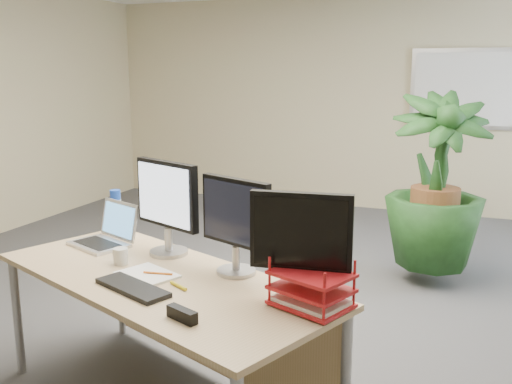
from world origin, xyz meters
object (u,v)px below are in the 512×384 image
at_px(monitor_right, 236,220).
at_px(floor_plant, 435,195).
at_px(desk, 177,299).
at_px(monitor_left, 167,202).
at_px(laptop, 107,234).

bearing_deg(monitor_right, floor_plant, 69.80).
relative_size(desk, monitor_right, 4.17).
bearing_deg(monitor_left, desk, -53.50).
bearing_deg(monitor_right, desk, -164.34).
bearing_deg(laptop, monitor_left, -5.28).
distance_m(floor_plant, monitor_right, 2.42).
bearing_deg(laptop, monitor_right, -11.98).
relative_size(floor_plant, monitor_left, 2.81).
height_order(monitor_left, monitor_right, monitor_left).
xyz_separation_m(desk, floor_plant, (1.14, 2.34, 0.17)).
xyz_separation_m(floor_plant, monitor_left, (-1.31, -2.10, 0.29)).
relative_size(floor_plant, laptop, 3.50).
bearing_deg(monitor_left, floor_plant, 58.05).
bearing_deg(monitor_right, monitor_left, 162.16).
height_order(desk, laptop, laptop).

